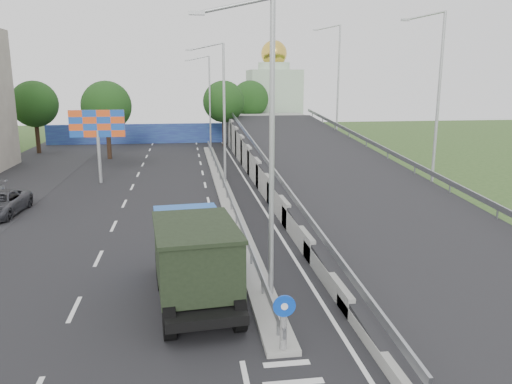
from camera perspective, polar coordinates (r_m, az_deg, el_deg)
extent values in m
cube|color=black|center=(31.37, -8.65, -1.59)|extent=(26.00, 90.00, 0.04)
cube|color=gray|center=(35.33, -3.76, 0.31)|extent=(1.00, 44.00, 0.20)
cube|color=gray|center=(37.87, 15.14, 4.19)|extent=(0.10, 50.00, 0.32)
cube|color=gray|center=(35.24, 0.75, 4.02)|extent=(0.10, 50.00, 0.32)
cube|color=gray|center=(35.20, -3.77, 1.34)|extent=(0.08, 44.00, 0.32)
cylinder|color=gray|center=(35.25, -3.77, 0.94)|extent=(0.09, 0.09, 0.60)
cylinder|color=black|center=(14.60, 3.15, -15.41)|extent=(0.20, 0.20, 1.20)
cylinder|color=#0C3FBF|center=(14.19, 3.25, -12.89)|extent=(0.64, 0.05, 0.64)
cylinder|color=white|center=(14.16, 3.28, -12.94)|extent=(0.20, 0.03, 0.20)
cylinder|color=#B2B5B7|center=(16.85, 1.81, 4.26)|extent=(0.18, 0.18, 10.00)
cylinder|color=#B2B5B7|center=(16.65, -2.41, 20.55)|extent=(2.57, 0.12, 0.66)
cube|color=#B2B5B7|center=(16.54, -6.80, 19.66)|extent=(0.50, 0.18, 0.12)
cylinder|color=#B2B5B7|center=(36.61, -3.65, 8.82)|extent=(0.18, 0.18, 10.00)
cylinder|color=#B2B5B7|center=(36.52, -5.71, 16.23)|extent=(2.57, 0.12, 0.66)
cube|color=#B2B5B7|center=(36.47, -7.66, 15.79)|extent=(0.50, 0.18, 0.12)
cylinder|color=#B2B5B7|center=(56.54, -5.29, 10.16)|extent=(0.18, 0.18, 10.00)
cylinder|color=#B2B5B7|center=(56.48, -6.65, 14.94)|extent=(2.57, 0.12, 0.66)
cube|color=#B2B5B7|center=(56.45, -7.90, 14.66)|extent=(0.50, 0.18, 0.12)
cube|color=navy|center=(62.76, -9.45, 6.63)|extent=(30.00, 0.50, 2.40)
cube|color=#B2CCAD|center=(71.60, 2.02, 10.17)|extent=(7.00, 7.00, 9.00)
cylinder|color=#B2CCAD|center=(71.55, 2.05, 14.17)|extent=(4.40, 4.40, 1.00)
sphere|color=gold|center=(71.62, 2.06, 15.53)|extent=(3.60, 3.60, 3.60)
cone|color=gold|center=(71.74, 2.08, 17.13)|extent=(0.30, 0.30, 1.20)
cylinder|color=#B2B5B7|center=(39.36, -17.47, 3.84)|extent=(0.24, 0.24, 4.00)
cube|color=#EB4F1A|center=(39.07, -17.72, 7.46)|extent=(4.00, 0.20, 2.00)
cylinder|color=black|center=(51.27, -16.49, 5.84)|extent=(0.44, 0.44, 4.00)
sphere|color=black|center=(51.02, -16.72, 9.41)|extent=(4.80, 4.80, 4.80)
cylinder|color=black|center=(58.87, -3.67, 7.16)|extent=(0.44, 0.44, 4.00)
sphere|color=black|center=(58.64, -3.71, 10.27)|extent=(4.80, 4.80, 4.80)
cylinder|color=black|center=(57.80, -23.70, 6.02)|extent=(0.44, 0.44, 4.00)
sphere|color=black|center=(57.57, -23.99, 9.18)|extent=(4.80, 4.80, 4.80)
cylinder|color=black|center=(66.22, -0.67, 7.80)|extent=(0.44, 0.44, 4.00)
sphere|color=black|center=(66.02, -0.68, 10.57)|extent=(4.80, 4.80, 4.80)
cylinder|color=black|center=(20.03, -10.82, -8.25)|extent=(0.48, 1.20, 1.18)
cylinder|color=black|center=(20.22, -4.71, -7.85)|extent=(0.48, 1.20, 1.18)
cylinder|color=black|center=(19.14, -10.67, -9.26)|extent=(0.48, 1.20, 1.18)
cylinder|color=black|center=(19.33, -4.26, -8.83)|extent=(0.48, 1.20, 1.18)
cylinder|color=black|center=(15.73, -9.91, -14.28)|extent=(0.48, 1.20, 1.18)
cylinder|color=black|center=(15.96, -2.02, -13.66)|extent=(0.48, 1.20, 1.18)
cube|color=black|center=(17.96, -7.01, -10.07)|extent=(3.06, 6.82, 0.32)
cube|color=#0E439D|center=(19.95, -7.93, -4.49)|extent=(2.61, 1.93, 1.82)
cube|color=black|center=(20.60, -8.20, -2.55)|extent=(2.03, 0.25, 0.75)
cube|color=black|center=(21.16, -8.09, -6.68)|extent=(2.46, 0.39, 0.53)
cube|color=black|center=(16.94, -6.86, -7.23)|extent=(2.93, 4.28, 1.92)
cube|color=black|center=(16.62, -6.95, -3.94)|extent=(3.05, 4.40, 0.13)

